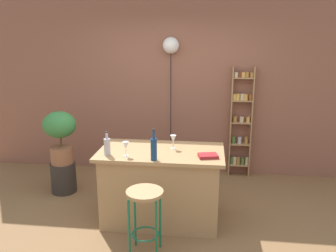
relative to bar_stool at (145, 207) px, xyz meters
The scene contains 13 objects.
ground 0.68m from the bar_stool, 81.19° to the left, with size 12.00×12.00×0.00m, color brown.
back_wall 2.52m from the bar_stool, 88.43° to the left, with size 6.40×0.10×2.80m, color #8C5642.
kitchen_counter 0.73m from the bar_stool, 84.84° to the left, with size 1.46×0.81×0.88m.
bar_stool is the anchor object (origin of this frame).
spice_shelf 2.52m from the bar_stool, 63.82° to the left, with size 0.33×0.12×1.73m.
plant_stool 1.97m from the bar_stool, 137.39° to the left, with size 0.35×0.35×0.43m, color #2D2823.
potted_plant 1.98m from the bar_stool, 137.39° to the left, with size 0.46×0.41×0.75m.
bottle_spirits_clear 0.63m from the bar_stool, 85.55° to the left, with size 0.07×0.07×0.35m.
bottle_olive_oil 0.85m from the bar_stool, 136.06° to the left, with size 0.07×0.07×0.28m.
wine_glass_left 0.96m from the bar_stool, 76.45° to the left, with size 0.07×0.07×0.16m.
wine_glass_center 0.74m from the bar_stool, 121.33° to the left, with size 0.07×0.07×0.16m.
cookbook 0.90m from the bar_stool, 42.04° to the left, with size 0.21×0.15×0.04m, color maroon.
pendant_globe_light 2.70m from the bar_stool, 89.94° to the left, with size 0.25×0.25×2.16m.
Camera 1 is at (0.55, -3.55, 2.21)m, focal length 37.55 mm.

